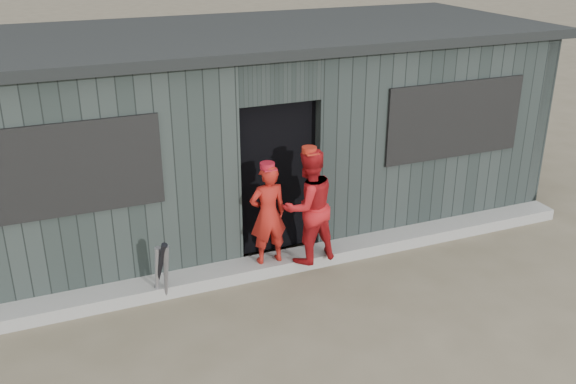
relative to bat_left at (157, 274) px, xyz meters
name	(u,v)px	position (x,y,z in m)	size (l,w,h in m)	color
ground	(358,351)	(1.61, -1.64, -0.35)	(80.00, 80.00, 0.00)	brown
curb	(287,261)	(1.61, 0.18, -0.27)	(8.00, 0.36, 0.15)	gray
bat_left	(157,274)	(0.00, 0.00, 0.00)	(0.07, 0.07, 0.70)	#96959D
bat_mid	(166,273)	(0.08, -0.06, 0.02)	(0.07, 0.07, 0.75)	gray
bat_right	(159,271)	(0.02, -0.02, 0.04)	(0.07, 0.07, 0.81)	black
player_red_left	(268,214)	(1.35, 0.15, 0.41)	(0.45, 0.29, 1.22)	#AB1C15
player_red_right	(308,206)	(1.80, 0.01, 0.50)	(0.68, 0.53, 1.40)	#B1151A
player_grey_back	(297,201)	(2.00, 0.79, 0.22)	(0.56, 0.36, 1.15)	#B3B3B3
dugout	(240,128)	(1.61, 1.86, 0.94)	(8.30, 3.30, 2.62)	black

